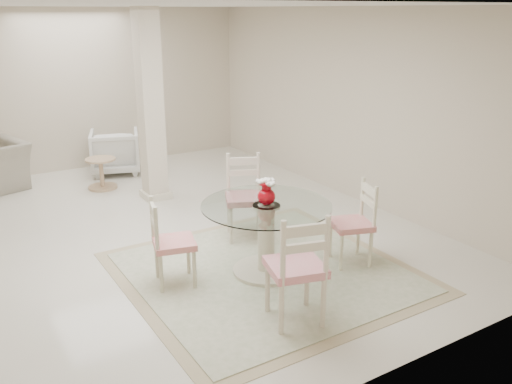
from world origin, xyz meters
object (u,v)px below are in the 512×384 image
column (150,107)px  dining_table (266,239)px  dining_chair_west (167,237)px  red_vase (267,192)px  armchair_white (115,152)px  dining_chair_east (357,217)px  dining_chair_north (244,190)px  dining_chair_south (299,261)px  side_table (102,175)px

column → dining_table: size_ratio=2.02×
dining_table → dining_chair_west: dining_chair_west is taller
dining_table → red_vase: size_ratio=4.77×
dining_chair_west → armchair_white: dining_chair_west is taller
dining_chair_east → armchair_white: (-1.12, 4.80, -0.17)m
red_vase → dining_chair_east: bearing=-17.4°
column → dining_table: 3.06m
dining_table → armchair_white: bearing=91.9°
dining_table → dining_chair_north: bearing=72.1°
dining_chair_north → red_vase: bearing=-82.4°
dining_chair_east → dining_chair_south: dining_chair_south is taller
red_vase → armchair_white: size_ratio=0.35×
column → dining_chair_south: size_ratio=2.30×
column → red_vase: (0.07, -2.91, -0.44)m
dining_chair_east → dining_chair_south: (-1.27, -0.68, 0.08)m
column → dining_table: column is taller
red_vase → dining_chair_south: dining_chair_south is taller
column → armchair_white: size_ratio=3.35×
column → dining_chair_west: 2.88m
dining_chair_west → dining_chair_south: 1.45m
dining_table → red_vase: bearing=-18.4°
column → dining_chair_east: bearing=-72.0°
red_vase → dining_chair_south: bearing=-107.2°
dining_table → dining_chair_east: (0.97, -0.30, 0.14)m
column → dining_chair_south: column is taller
column → side_table: 1.52m
dining_chair_east → dining_chair_south: size_ratio=0.87×
dining_chair_west → armchair_white: (0.82, 4.20, -0.16)m
column → red_vase: 2.94m
dining_table → dining_chair_south: size_ratio=1.14×
dining_chair_west → side_table: dining_chair_west is taller
red_vase → side_table: red_vase is taller
dining_chair_east → side_table: 4.38m
red_vase → dining_chair_north: (0.31, 0.97, -0.32)m
dining_chair_north → dining_chair_south: 2.05m
dining_table → armchair_white: 4.50m
red_vase → side_table: bearing=99.3°
dining_chair_west → side_table: size_ratio=2.09×
dining_table → armchair_white: (-0.15, 4.50, -0.03)m
dining_chair_south → column: bearing=-78.1°
dining_chair_north → armchair_white: bearing=123.0°
dining_chair_north → side_table: 2.96m
column → dining_chair_west: bearing=-109.0°
red_vase → dining_chair_east: red_vase is taller
column → side_table: (-0.54, 0.85, -1.13)m
red_vase → armchair_white: (-0.15, 4.50, -0.54)m
dining_chair_east → side_table: size_ratio=2.12×
red_vase → dining_chair_east: size_ratio=0.27×
dining_chair_east → dining_chair_west: size_ratio=1.02×
dining_table → armchair_white: dining_table is taller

